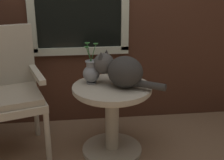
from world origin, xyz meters
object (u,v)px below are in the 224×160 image
Objects in this scene: wicker_side_table at (112,108)px; cat at (121,70)px; wicker_chair at (4,87)px; pewter_vase_with_ivy at (91,72)px.

cat is at bearing -11.72° from wicker_side_table.
wicker_side_table is 0.88m from wicker_chair.
wicker_chair is at bearing 171.83° from wicker_side_table.
pewter_vase_with_ivy is at bearing -2.97° from wicker_chair.
pewter_vase_with_ivy reaches higher than cat.
wicker_chair reaches higher than pewter_vase_with_ivy.
cat is 1.58× the size of pewter_vase_with_ivy.
cat is 0.25m from pewter_vase_with_ivy.
wicker_side_table is at bearing 168.28° from cat.
wicker_side_table is 0.33m from cat.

